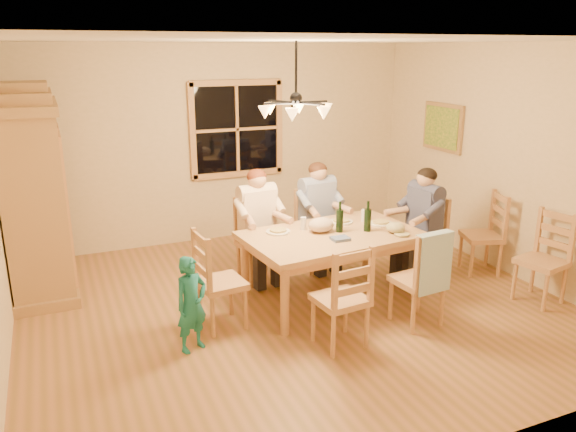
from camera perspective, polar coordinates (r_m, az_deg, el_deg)
name	(u,v)px	position (r m, az deg, el deg)	size (l,w,h in m)	color
floor	(295,305)	(6.06, 0.73, -9.05)	(5.50, 5.50, 0.00)	olive
ceiling	(296,40)	(5.46, 0.84, 17.41)	(5.50, 5.00, 0.02)	white
wall_back	(223,144)	(7.91, -6.65, 7.27)	(5.50, 0.02, 2.70)	beige
wall_right	(508,161)	(7.15, 21.44, 5.23)	(0.02, 5.00, 2.70)	beige
window	(237,129)	(7.91, -5.22, 8.78)	(1.30, 0.06, 1.30)	black
painting	(443,127)	(7.98, 15.43, 8.68)	(0.06, 0.78, 0.64)	olive
chandelier	(296,108)	(5.48, 0.81, 10.89)	(0.77, 0.68, 0.71)	black
armoire	(36,199)	(6.69, -24.24, 1.58)	(0.66, 1.40, 2.30)	olive
dining_table	(331,242)	(5.96, 4.44, -2.67)	(1.91, 1.27, 0.76)	tan
chair_far_left	(258,256)	(6.58, -3.03, -4.06)	(0.48, 0.46, 0.99)	tan
chair_far_right	(317,245)	(6.94, 2.98, -2.93)	(0.48, 0.46, 0.99)	tan
chair_near_left	(340,314)	(5.21, 5.29, -9.92)	(0.48, 0.46, 0.99)	tan
chair_near_right	(417,294)	(5.72, 12.93, -7.76)	(0.48, 0.46, 0.99)	tan
chair_end_left	(222,297)	(5.56, -6.73, -8.20)	(0.46, 0.48, 0.99)	tan
chair_end_right	(421,254)	(6.82, 13.32, -3.75)	(0.46, 0.48, 0.99)	tan
adult_woman	(258,212)	(6.41, -3.10, 0.44)	(0.42, 0.45, 0.87)	beige
adult_plaid_man	(318,203)	(6.78, 3.05, 1.36)	(0.42, 0.45, 0.87)	#374C99
adult_slate_man	(424,210)	(6.65, 13.62, 0.60)	(0.45, 0.42, 0.87)	#414568
towel	(433,263)	(5.45, 14.51, -4.64)	(0.38, 0.10, 0.58)	#A1C4DA
wine_bottle_a	(340,217)	(5.94, 5.28, -0.08)	(0.08, 0.08, 0.33)	black
wine_bottle_b	(368,216)	(6.00, 8.10, -0.01)	(0.08, 0.08, 0.33)	black
plate_woman	(278,232)	(5.93, -1.01, -1.60)	(0.26, 0.26, 0.02)	white
plate_plaid	(341,222)	(6.29, 5.43, -0.59)	(0.26, 0.26, 0.02)	white
plate_slate	(381,223)	(6.29, 9.39, -0.74)	(0.26, 0.26, 0.02)	white
wine_glass_a	(303,224)	(6.00, 1.56, -0.78)	(0.06, 0.06, 0.14)	silver
wine_glass_b	(364,215)	(6.35, 7.73, 0.06)	(0.06, 0.06, 0.14)	silver
cap	(395,227)	(6.03, 10.84, -1.15)	(0.20, 0.20, 0.11)	tan
napkin	(340,239)	(5.72, 5.33, -2.30)	(0.18, 0.14, 0.03)	#4A5A88
cloth_bundle	(321,225)	(5.94, 3.38, -0.90)	(0.28, 0.22, 0.15)	tan
child	(191,304)	(5.13, -9.78, -8.81)	(0.33, 0.21, 0.89)	#1B787C
chair_spare_front	(540,275)	(6.60, 24.22, -5.50)	(0.50, 0.52, 0.99)	tan
chair_spare_back	(480,248)	(7.20, 18.94, -3.10)	(0.54, 0.55, 0.99)	tan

